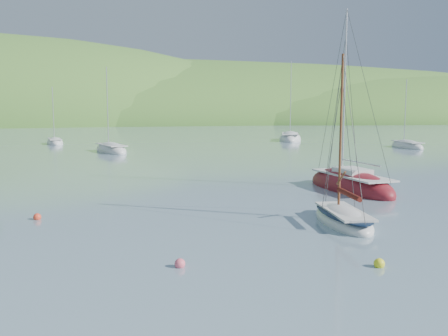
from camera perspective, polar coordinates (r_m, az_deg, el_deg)
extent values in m
plane|color=#7790A4|center=(18.78, 9.34, -10.16)|extent=(700.00, 700.00, 0.00)
ellipsoid|color=#33702A|center=(186.98, -9.10, 5.38)|extent=(440.00, 110.00, 44.00)
ellipsoid|color=#33702A|center=(201.40, 17.65, 5.26)|extent=(240.00, 100.00, 34.00)
ellipsoid|color=silver|center=(24.53, 13.44, -5.90)|extent=(2.47, 5.71, 1.36)
cube|color=beige|center=(24.32, 13.57, -4.83)|extent=(1.86, 4.45, 0.10)
cylinder|color=brown|center=(24.57, 13.19, 3.95)|extent=(0.12, 0.12, 7.42)
ellipsoid|color=black|center=(24.44, 13.47, -5.00)|extent=(2.43, 5.65, 0.23)
cylinder|color=#581710|center=(23.64, 14.09, -2.94)|extent=(0.45, 2.68, 0.24)
ellipsoid|color=maroon|center=(34.14, 14.23, -2.14)|extent=(4.18, 9.03, 2.40)
cube|color=beige|center=(33.87, 14.44, -0.78)|extent=(3.16, 7.03, 0.10)
cylinder|color=silver|center=(34.60, 13.60, 8.38)|extent=(0.12, 0.12, 10.88)
cube|color=beige|center=(33.84, 14.45, -0.37)|extent=(1.96, 2.64, 0.42)
cylinder|color=silver|center=(33.05, 15.32, 0.59)|extent=(0.67, 4.15, 0.09)
ellipsoid|color=silver|center=(61.21, -12.78, 1.93)|extent=(5.14, 8.19, 2.11)
cube|color=beige|center=(61.00, -12.75, 2.61)|extent=(3.92, 6.36, 0.10)
cylinder|color=silver|center=(61.85, -13.18, 6.92)|extent=(0.12, 0.12, 9.27)
ellipsoid|color=silver|center=(80.26, 7.57, 3.27)|extent=(6.10, 10.13, 2.60)
cube|color=beige|center=(80.01, 7.58, 3.91)|extent=(4.65, 7.87, 0.10)
cylinder|color=silver|center=(81.24, 7.63, 7.98)|extent=(0.12, 0.12, 11.48)
ellipsoid|color=silver|center=(76.32, -18.76, 2.71)|extent=(3.49, 6.61, 1.72)
cube|color=beige|center=(76.15, -18.77, 3.16)|extent=(2.64, 5.14, 0.10)
cylinder|color=silver|center=(76.89, -18.94, 5.97)|extent=(0.12, 0.12, 7.54)
ellipsoid|color=silver|center=(70.15, 20.18, 2.30)|extent=(2.61, 6.90, 1.86)
cube|color=beige|center=(69.98, 20.26, 2.83)|extent=(1.95, 5.38, 0.10)
cylinder|color=silver|center=(70.66, 20.02, 6.17)|extent=(0.12, 0.12, 8.19)
sphere|color=yellow|center=(18.38, 17.32, -10.39)|extent=(0.38, 0.38, 0.38)
sphere|color=#F35D71|center=(17.63, -5.06, -10.85)|extent=(0.38, 0.38, 0.38)
sphere|color=#F04126|center=(26.23, -20.57, -5.27)|extent=(0.38, 0.38, 0.38)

